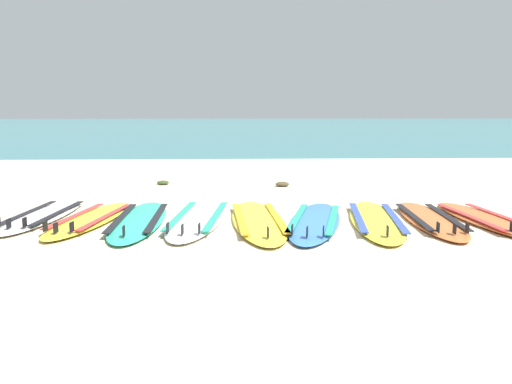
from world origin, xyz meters
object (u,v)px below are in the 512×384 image
at_px(surfboard_3, 198,218).
at_px(surfboard_7, 430,219).
at_px(surfboard_2, 139,220).
at_px(surfboard_0, 43,215).
at_px(surfboard_6, 376,220).
at_px(surfboard_1, 91,219).
at_px(surfboard_5, 315,221).
at_px(surfboard_4, 258,220).
at_px(surfboard_8, 485,219).

xyz_separation_m(surfboard_3, surfboard_7, (2.88, -0.18, 0.00)).
distance_m(surfboard_2, surfboard_3, 0.73).
relative_size(surfboard_0, surfboard_6, 0.89).
relative_size(surfboard_0, surfboard_1, 0.99).
bearing_deg(surfboard_5, surfboard_4, 173.89).
xyz_separation_m(surfboard_1, surfboard_3, (1.34, -0.01, -0.00)).
relative_size(surfboard_4, surfboard_7, 1.11).
xyz_separation_m(surfboard_3, surfboard_8, (3.57, -0.20, 0.00)).
distance_m(surfboard_0, surfboard_5, 3.48).
relative_size(surfboard_2, surfboard_3, 0.95).
bearing_deg(surfboard_2, surfboard_8, -1.59).
xyz_separation_m(surfboard_2, surfboard_4, (1.47, -0.08, -0.00)).
xyz_separation_m(surfboard_1, surfboard_5, (2.77, -0.24, -0.00)).
bearing_deg(surfboard_8, surfboard_7, 178.24).
bearing_deg(surfboard_5, surfboard_2, 176.03).
bearing_deg(surfboard_8, surfboard_3, 176.85).
bearing_deg(surfboard_4, surfboard_5, -6.11).
bearing_deg(surfboard_0, surfboard_2, -14.52).
relative_size(surfboard_2, surfboard_6, 0.96).
bearing_deg(surfboard_5, surfboard_7, 2.05).
bearing_deg(surfboard_8, surfboard_2, 178.41).
distance_m(surfboard_3, surfboard_4, 0.76).
relative_size(surfboard_2, surfboard_4, 0.95).
xyz_separation_m(surfboard_2, surfboard_6, (2.93, -0.10, -0.00)).
bearing_deg(surfboard_1, surfboard_5, -4.96).
relative_size(surfboard_7, surfboard_8, 1.02).
bearing_deg(surfboard_6, surfboard_7, 0.55).
xyz_separation_m(surfboard_1, surfboard_4, (2.08, -0.17, -0.00)).
height_order(surfboard_3, surfboard_8, same).
bearing_deg(surfboard_0, surfboard_5, -7.98).
bearing_deg(surfboard_3, surfboard_8, -3.15).
relative_size(surfboard_2, surfboard_8, 1.06).
height_order(surfboard_6, surfboard_8, same).
height_order(surfboard_2, surfboard_4, same).
height_order(surfboard_1, surfboard_6, same).
xyz_separation_m(surfboard_4, surfboard_6, (1.46, -0.03, 0.00)).
relative_size(surfboard_1, surfboard_5, 0.92).
distance_m(surfboard_3, surfboard_8, 3.57).
height_order(surfboard_5, surfboard_7, same).
height_order(surfboard_0, surfboard_8, same).
relative_size(surfboard_5, surfboard_6, 0.98).
distance_m(surfboard_1, surfboard_2, 0.62).
bearing_deg(surfboard_2, surfboard_1, 171.57).
distance_m(surfboard_5, surfboard_8, 2.13).
height_order(surfboard_1, surfboard_5, same).
xyz_separation_m(surfboard_6, surfboard_8, (1.37, -0.01, 0.00)).
relative_size(surfboard_1, surfboard_4, 0.89).
xyz_separation_m(surfboard_4, surfboard_7, (2.14, -0.02, 0.00)).
bearing_deg(surfboard_7, surfboard_8, -1.76).
bearing_deg(surfboard_7, surfboard_6, -179.45).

